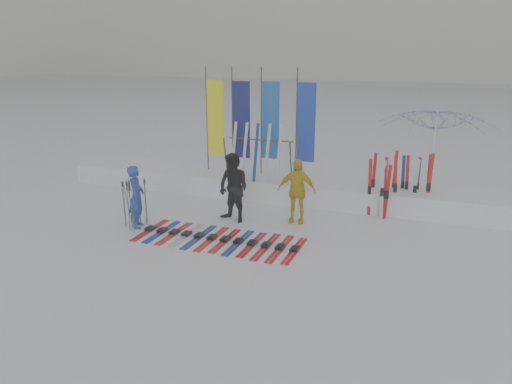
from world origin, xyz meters
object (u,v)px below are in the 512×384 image
at_px(person_blue, 137,197).
at_px(tent_canopy, 433,158).
at_px(person_black, 234,188).
at_px(ski_rack, 261,153).
at_px(ski_row, 219,239).
at_px(person_yellow, 297,191).

height_order(person_blue, tent_canopy, tent_canopy).
bearing_deg(tent_canopy, person_blue, -147.65).
distance_m(person_black, tent_canopy, 5.62).
bearing_deg(person_black, person_blue, -129.95).
height_order(tent_canopy, ski_rack, tent_canopy).
bearing_deg(ski_rack, ski_row, -86.09).
xyz_separation_m(person_blue, person_black, (2.07, 1.27, 0.10)).
relative_size(person_black, person_yellow, 1.07).
bearing_deg(ski_row, person_yellow, 54.76).
height_order(person_yellow, tent_canopy, tent_canopy).
bearing_deg(ski_row, tent_canopy, 44.36).
relative_size(person_blue, person_black, 0.89).
distance_m(person_blue, ski_row, 2.40).
bearing_deg(person_yellow, person_black, -167.45).
height_order(person_yellow, ski_rack, ski_rack).
bearing_deg(person_blue, tent_canopy, -81.15).
relative_size(ski_row, ski_rack, 1.91).
bearing_deg(person_black, person_yellow, 36.87).
distance_m(person_blue, ski_rack, 3.99).
xyz_separation_m(person_blue, ski_row, (2.28, -0.11, -0.76)).
height_order(person_black, ski_rack, ski_rack).
xyz_separation_m(person_yellow, ski_rack, (-1.57, 1.60, 0.55)).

